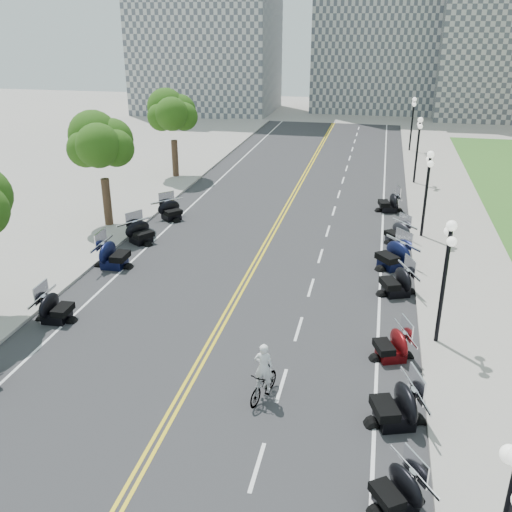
# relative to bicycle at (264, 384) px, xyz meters

# --- Properties ---
(ground) EXTENTS (160.00, 160.00, 0.00)m
(ground) POSITION_rel_bicycle_xyz_m (-2.73, 0.82, -0.55)
(ground) COLOR gray
(road) EXTENTS (16.00, 90.00, 0.01)m
(road) POSITION_rel_bicycle_xyz_m (-2.73, 10.82, -0.55)
(road) COLOR #333335
(road) RESTS_ON ground
(centerline_yellow_a) EXTENTS (0.12, 90.00, 0.00)m
(centerline_yellow_a) POSITION_rel_bicycle_xyz_m (-2.85, 10.82, -0.54)
(centerline_yellow_a) COLOR yellow
(centerline_yellow_a) RESTS_ON road
(centerline_yellow_b) EXTENTS (0.12, 90.00, 0.00)m
(centerline_yellow_b) POSITION_rel_bicycle_xyz_m (-2.61, 10.82, -0.54)
(centerline_yellow_b) COLOR yellow
(centerline_yellow_b) RESTS_ON road
(edge_line_north) EXTENTS (0.12, 90.00, 0.00)m
(edge_line_north) POSITION_rel_bicycle_xyz_m (3.67, 10.82, -0.54)
(edge_line_north) COLOR white
(edge_line_north) RESTS_ON road
(edge_line_south) EXTENTS (0.12, 90.00, 0.00)m
(edge_line_south) POSITION_rel_bicycle_xyz_m (-9.13, 10.82, -0.54)
(edge_line_south) COLOR white
(edge_line_south) RESTS_ON road
(lane_dash_5) EXTENTS (0.12, 2.00, 0.00)m
(lane_dash_5) POSITION_rel_bicycle_xyz_m (0.47, -3.18, -0.54)
(lane_dash_5) COLOR white
(lane_dash_5) RESTS_ON road
(lane_dash_6) EXTENTS (0.12, 2.00, 0.00)m
(lane_dash_6) POSITION_rel_bicycle_xyz_m (0.47, 0.82, -0.54)
(lane_dash_6) COLOR white
(lane_dash_6) RESTS_ON road
(lane_dash_7) EXTENTS (0.12, 2.00, 0.00)m
(lane_dash_7) POSITION_rel_bicycle_xyz_m (0.47, 4.82, -0.54)
(lane_dash_7) COLOR white
(lane_dash_7) RESTS_ON road
(lane_dash_8) EXTENTS (0.12, 2.00, 0.00)m
(lane_dash_8) POSITION_rel_bicycle_xyz_m (0.47, 8.82, -0.54)
(lane_dash_8) COLOR white
(lane_dash_8) RESTS_ON road
(lane_dash_9) EXTENTS (0.12, 2.00, 0.00)m
(lane_dash_9) POSITION_rel_bicycle_xyz_m (0.47, 12.82, -0.54)
(lane_dash_9) COLOR white
(lane_dash_9) RESTS_ON road
(lane_dash_10) EXTENTS (0.12, 2.00, 0.00)m
(lane_dash_10) POSITION_rel_bicycle_xyz_m (0.47, 16.82, -0.54)
(lane_dash_10) COLOR white
(lane_dash_10) RESTS_ON road
(lane_dash_11) EXTENTS (0.12, 2.00, 0.00)m
(lane_dash_11) POSITION_rel_bicycle_xyz_m (0.47, 20.82, -0.54)
(lane_dash_11) COLOR white
(lane_dash_11) RESTS_ON road
(lane_dash_12) EXTENTS (0.12, 2.00, 0.00)m
(lane_dash_12) POSITION_rel_bicycle_xyz_m (0.47, 24.82, -0.54)
(lane_dash_12) COLOR white
(lane_dash_12) RESTS_ON road
(lane_dash_13) EXTENTS (0.12, 2.00, 0.00)m
(lane_dash_13) POSITION_rel_bicycle_xyz_m (0.47, 28.82, -0.54)
(lane_dash_13) COLOR white
(lane_dash_13) RESTS_ON road
(lane_dash_14) EXTENTS (0.12, 2.00, 0.00)m
(lane_dash_14) POSITION_rel_bicycle_xyz_m (0.47, 32.82, -0.54)
(lane_dash_14) COLOR white
(lane_dash_14) RESTS_ON road
(lane_dash_15) EXTENTS (0.12, 2.00, 0.00)m
(lane_dash_15) POSITION_rel_bicycle_xyz_m (0.47, 36.82, -0.54)
(lane_dash_15) COLOR white
(lane_dash_15) RESTS_ON road
(lane_dash_16) EXTENTS (0.12, 2.00, 0.00)m
(lane_dash_16) POSITION_rel_bicycle_xyz_m (0.47, 40.82, -0.54)
(lane_dash_16) COLOR white
(lane_dash_16) RESTS_ON road
(lane_dash_17) EXTENTS (0.12, 2.00, 0.00)m
(lane_dash_17) POSITION_rel_bicycle_xyz_m (0.47, 44.82, -0.54)
(lane_dash_17) COLOR white
(lane_dash_17) RESTS_ON road
(lane_dash_18) EXTENTS (0.12, 2.00, 0.00)m
(lane_dash_18) POSITION_rel_bicycle_xyz_m (0.47, 48.82, -0.54)
(lane_dash_18) COLOR white
(lane_dash_18) RESTS_ON road
(lane_dash_19) EXTENTS (0.12, 2.00, 0.00)m
(lane_dash_19) POSITION_rel_bicycle_xyz_m (0.47, 52.82, -0.54)
(lane_dash_19) COLOR white
(lane_dash_19) RESTS_ON road
(sidewalk_north) EXTENTS (5.00, 90.00, 0.15)m
(sidewalk_north) POSITION_rel_bicycle_xyz_m (7.77, 10.82, -0.48)
(sidewalk_north) COLOR #9E9991
(sidewalk_north) RESTS_ON ground
(sidewalk_south) EXTENTS (5.00, 90.00, 0.15)m
(sidewalk_south) POSITION_rel_bicycle_xyz_m (-13.23, 10.82, -0.48)
(sidewalk_south) COLOR #9E9991
(sidewalk_south) RESTS_ON ground
(distant_block_a) EXTENTS (18.00, 14.00, 26.00)m
(distant_block_a) POSITION_rel_bicycle_xyz_m (-20.73, 62.82, 12.45)
(distant_block_a) COLOR gray
(distant_block_a) RESTS_ON ground
(street_lamp_2) EXTENTS (0.50, 1.20, 4.90)m
(street_lamp_2) POSITION_rel_bicycle_xyz_m (5.87, 4.82, 2.05)
(street_lamp_2) COLOR black
(street_lamp_2) RESTS_ON sidewalk_north
(street_lamp_3) EXTENTS (0.50, 1.20, 4.90)m
(street_lamp_3) POSITION_rel_bicycle_xyz_m (5.87, 16.82, 2.05)
(street_lamp_3) COLOR black
(street_lamp_3) RESTS_ON sidewalk_north
(street_lamp_4) EXTENTS (0.50, 1.20, 4.90)m
(street_lamp_4) POSITION_rel_bicycle_xyz_m (5.87, 28.82, 2.05)
(street_lamp_4) COLOR black
(street_lamp_4) RESTS_ON sidewalk_north
(street_lamp_5) EXTENTS (0.50, 1.20, 4.90)m
(street_lamp_5) POSITION_rel_bicycle_xyz_m (5.87, 40.82, 2.05)
(street_lamp_5) COLOR black
(street_lamp_5) RESTS_ON sidewalk_north
(tree_3) EXTENTS (4.80, 4.80, 9.20)m
(tree_3) POSITION_rel_bicycle_xyz_m (-12.73, 14.82, 4.20)
(tree_3) COLOR #235619
(tree_3) RESTS_ON sidewalk_south
(tree_4) EXTENTS (4.80, 4.80, 9.20)m
(tree_4) POSITION_rel_bicycle_xyz_m (-12.73, 26.82, 4.20)
(tree_4) COLOR #235619
(tree_4) RESTS_ON sidewalk_south
(motorcycle_n_4) EXTENTS (2.46, 2.46, 1.24)m
(motorcycle_n_4) POSITION_rel_bicycle_xyz_m (4.27, -3.79, 0.07)
(motorcycle_n_4) COLOR black
(motorcycle_n_4) RESTS_ON road
(motorcycle_n_5) EXTENTS (2.70, 2.70, 1.48)m
(motorcycle_n_5) POSITION_rel_bicycle_xyz_m (4.26, -0.39, 0.19)
(motorcycle_n_5) COLOR black
(motorcycle_n_5) RESTS_ON road
(motorcycle_n_6) EXTENTS (2.37, 2.37, 1.28)m
(motorcycle_n_6) POSITION_rel_bicycle_xyz_m (4.15, 3.40, 0.09)
(motorcycle_n_6) COLOR #590A0C
(motorcycle_n_6) RESTS_ON road
(motorcycle_n_7) EXTENTS (2.68, 2.68, 1.43)m
(motorcycle_n_7) POSITION_rel_bicycle_xyz_m (4.38, 8.97, 0.16)
(motorcycle_n_7) COLOR black
(motorcycle_n_7) RESTS_ON road
(motorcycle_n_8) EXTENTS (3.11, 3.11, 1.55)m
(motorcycle_n_8) POSITION_rel_bicycle_xyz_m (4.22, 12.06, 0.22)
(motorcycle_n_8) COLOR black
(motorcycle_n_8) RESTS_ON road
(motorcycle_n_9) EXTENTS (2.57, 2.57, 1.28)m
(motorcycle_n_9) POSITION_rel_bicycle_xyz_m (4.47, 15.87, 0.09)
(motorcycle_n_9) COLOR black
(motorcycle_n_9) RESTS_ON road
(motorcycle_n_10) EXTENTS (2.35, 2.35, 1.39)m
(motorcycle_n_10) POSITION_rel_bicycle_xyz_m (3.99, 21.50, 0.14)
(motorcycle_n_10) COLOR black
(motorcycle_n_10) RESTS_ON road
(motorcycle_s_6) EXTENTS (2.01, 2.01, 1.35)m
(motorcycle_s_6) POSITION_rel_bicycle_xyz_m (-9.57, 3.36, 0.12)
(motorcycle_s_6) COLOR black
(motorcycle_s_6) RESTS_ON road
(motorcycle_s_7) EXTENTS (2.22, 2.22, 1.53)m
(motorcycle_s_7) POSITION_rel_bicycle_xyz_m (-9.68, 9.12, 0.21)
(motorcycle_s_7) COLOR black
(motorcycle_s_7) RESTS_ON road
(motorcycle_s_8) EXTENTS (2.77, 2.77, 1.40)m
(motorcycle_s_8) POSITION_rel_bicycle_xyz_m (-9.72, 12.65, 0.15)
(motorcycle_s_8) COLOR black
(motorcycle_s_8) RESTS_ON road
(motorcycle_s_9) EXTENTS (2.73, 2.73, 1.35)m
(motorcycle_s_9) POSITION_rel_bicycle_xyz_m (-9.47, 16.90, 0.13)
(motorcycle_s_9) COLOR black
(motorcycle_s_9) RESTS_ON road
(bicycle) EXTENTS (1.01, 1.91, 1.10)m
(bicycle) POSITION_rel_bicycle_xyz_m (0.00, 0.00, 0.00)
(bicycle) COLOR #A51414
(bicycle) RESTS_ON road
(cyclist_rider) EXTENTS (0.63, 0.41, 1.73)m
(cyclist_rider) POSITION_rel_bicycle_xyz_m (0.00, 0.00, 1.42)
(cyclist_rider) COLOR silver
(cyclist_rider) RESTS_ON bicycle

